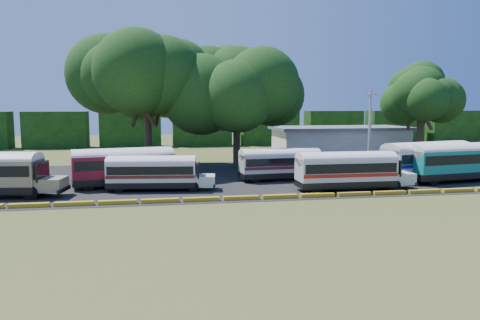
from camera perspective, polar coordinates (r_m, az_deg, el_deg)
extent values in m
plane|color=#43541C|center=(34.57, 2.88, -5.12)|extent=(160.00, 160.00, 0.00)
cube|color=black|center=(46.32, 0.78, -2.05)|extent=(64.00, 24.00, 0.02)
cube|color=#C48917|center=(35.80, -24.33, -5.06)|extent=(2.70, 0.45, 0.30)
cube|color=#C48917|center=(35.18, -19.58, -5.05)|extent=(2.70, 0.45, 0.30)
cube|color=#C48917|center=(34.80, -14.68, -5.00)|extent=(2.70, 0.45, 0.30)
cube|color=#C48917|center=(34.67, -9.72, -4.92)|extent=(2.70, 0.45, 0.30)
cube|color=#C48917|center=(34.81, -4.76, -4.80)|extent=(2.70, 0.45, 0.30)
cube|color=#C48917|center=(35.20, 0.13, -4.64)|extent=(2.70, 0.45, 0.30)
cube|color=#C48917|center=(35.84, 4.87, -4.46)|extent=(2.70, 0.45, 0.30)
cube|color=#C48917|center=(36.72, 9.41, -4.26)|extent=(2.70, 0.45, 0.30)
cube|color=#C48917|center=(37.81, 13.71, -4.04)|extent=(2.70, 0.45, 0.30)
cube|color=#C48917|center=(39.10, 17.75, -3.82)|extent=(2.70, 0.45, 0.30)
cube|color=#C48917|center=(40.58, 21.51, -3.59)|extent=(2.70, 0.45, 0.30)
cube|color=#C48917|center=(42.21, 24.99, -3.37)|extent=(2.70, 0.45, 0.30)
cube|color=silver|center=(68.17, 12.06, 2.15)|extent=(18.00, 8.00, 3.60)
cube|color=#4E4F55|center=(68.04, 12.10, 3.83)|extent=(19.00, 9.00, 0.40)
cube|color=black|center=(82.72, -21.49, 3.45)|extent=(10.00, 4.00, 6.00)
cube|color=black|center=(81.19, -13.15, 3.69)|extent=(10.00, 4.00, 6.00)
cube|color=black|center=(81.42, -4.67, 3.85)|extent=(10.00, 4.00, 6.00)
cube|color=black|center=(83.40, 3.58, 3.93)|extent=(10.00, 4.00, 6.00)
cube|color=black|center=(87.00, 11.30, 3.93)|extent=(10.00, 4.00, 6.00)
cube|color=black|center=(92.04, 18.30, 3.87)|extent=(10.00, 4.00, 6.00)
cube|color=black|center=(98.29, 24.48, 3.76)|extent=(10.00, 4.00, 6.00)
cylinder|color=black|center=(38.45, -24.13, -3.69)|extent=(1.09, 0.44, 1.06)
cylinder|color=black|center=(40.53, -22.93, -3.12)|extent=(1.09, 0.44, 1.06)
cube|color=#9F8A61|center=(39.00, -21.95, -2.74)|extent=(2.22, 2.58, 1.01)
cube|color=black|center=(39.08, -22.94, -1.23)|extent=(0.50, 2.44, 1.46)
cube|color=black|center=(38.77, -20.67, -3.37)|extent=(0.55, 2.60, 0.32)
cylinder|color=black|center=(41.53, -8.33, -2.45)|extent=(1.06, 0.48, 1.03)
cylinder|color=black|center=(43.65, -8.98, -2.01)|extent=(1.06, 0.48, 1.03)
cylinder|color=black|center=(40.57, -17.98, -2.93)|extent=(1.06, 0.48, 1.03)
cylinder|color=black|center=(42.74, -18.16, -2.46)|extent=(1.06, 0.48, 1.03)
cube|color=black|center=(41.89, -14.02, -2.29)|extent=(8.75, 4.16, 0.56)
cube|color=maroon|center=(41.72, -14.06, -0.64)|extent=(8.75, 4.16, 1.88)
cube|color=black|center=(41.69, -14.07, -0.33)|extent=(8.44, 4.16, 0.79)
ellipsoid|color=white|center=(41.61, -14.10, 0.64)|extent=(8.75, 4.16, 1.15)
cube|color=maroon|center=(42.78, -7.20, -1.54)|extent=(2.25, 2.58, 0.97)
cube|color=black|center=(42.49, -8.06, -0.24)|extent=(0.61, 2.34, 1.41)
cube|color=black|center=(43.05, -6.06, -2.02)|extent=(0.67, 2.50, 0.31)
cube|color=black|center=(41.60, -19.70, -2.69)|extent=(0.67, 2.50, 0.31)
cylinder|color=black|center=(38.37, -5.72, -3.28)|extent=(0.91, 0.36, 0.88)
cylinder|color=black|center=(40.23, -5.59, -2.81)|extent=(0.91, 0.36, 0.88)
cylinder|color=black|center=(39.14, -14.55, -3.27)|extent=(0.91, 0.36, 0.88)
cylinder|color=black|center=(40.97, -14.01, -2.81)|extent=(0.91, 0.36, 0.88)
cube|color=black|center=(39.60, -10.64, -2.86)|extent=(7.46, 3.10, 0.49)
cube|color=#EEE5CE|center=(39.44, -10.68, -1.36)|extent=(7.46, 3.10, 1.62)
cube|color=black|center=(39.41, -10.68, -1.08)|extent=(7.18, 3.12, 0.68)
cube|color=maroon|center=(39.49, -10.67, -1.82)|extent=(7.39, 3.13, 0.26)
ellipsoid|color=white|center=(39.34, -10.70, -0.19)|extent=(7.46, 3.10, 0.99)
cube|color=#EEE5CE|center=(39.19, -4.24, -2.46)|extent=(1.82, 2.13, 0.84)
cube|color=black|center=(39.08, -5.07, -1.22)|extent=(0.39, 2.03, 1.21)
cube|color=black|center=(39.24, -3.14, -2.97)|extent=(0.43, 2.17, 0.26)
cube|color=black|center=(40.26, -15.69, -2.96)|extent=(0.43, 2.17, 0.26)
cylinder|color=black|center=(44.73, 9.57, -1.89)|extent=(0.93, 0.33, 0.91)
cylinder|color=black|center=(46.50, 8.59, -1.54)|extent=(0.93, 0.33, 0.91)
cylinder|color=black|center=(42.60, 1.91, -2.23)|extent=(0.93, 0.33, 0.91)
cylinder|color=black|center=(44.46, 1.20, -1.84)|extent=(0.93, 0.33, 0.91)
cube|color=black|center=(44.31, 4.84, -1.72)|extent=(7.64, 2.85, 0.50)
cube|color=#BEB5A8|center=(44.16, 4.86, -0.33)|extent=(7.64, 2.85, 1.67)
cube|color=black|center=(44.14, 4.86, -0.07)|extent=(7.35, 2.88, 0.70)
cube|color=#4E1421|center=(44.20, 4.85, -0.76)|extent=(7.57, 2.88, 0.27)
ellipsoid|color=white|center=(44.06, 4.87, 0.75)|extent=(7.64, 2.85, 1.03)
cube|color=#BEB5A8|center=(45.96, 10.23, -1.15)|extent=(1.79, 2.13, 0.87)
cube|color=black|center=(45.62, 9.60, -0.07)|extent=(0.30, 2.10, 1.25)
cube|color=black|center=(46.34, 11.09, -1.56)|extent=(0.34, 2.24, 0.27)
cube|color=black|center=(43.25, 0.21, -2.02)|extent=(0.34, 2.24, 0.27)
cylinder|color=black|center=(40.57, 18.32, -2.97)|extent=(0.99, 0.28, 0.98)
cylinder|color=black|center=(42.41, 16.98, -2.51)|extent=(0.99, 0.28, 0.98)
cylinder|color=black|center=(37.89, 9.34, -3.39)|extent=(0.99, 0.28, 0.98)
cylinder|color=black|center=(39.86, 8.34, -2.87)|extent=(0.99, 0.28, 0.98)
cube|color=black|center=(39.85, 12.73, -2.75)|extent=(8.08, 2.48, 0.54)
cube|color=silver|center=(39.68, 12.77, -1.09)|extent=(8.08, 2.48, 1.80)
cube|color=black|center=(39.65, 12.78, -0.78)|extent=(7.76, 2.54, 0.76)
cube|color=#A61B10|center=(39.73, 12.76, -1.60)|extent=(8.00, 2.52, 0.30)
ellipsoid|color=white|center=(39.57, 12.81, 0.21)|extent=(8.08, 2.48, 1.11)
cube|color=silver|center=(41.93, 18.97, -2.08)|extent=(1.78, 2.17, 0.94)
cube|color=black|center=(41.51, 18.27, -0.80)|extent=(0.15, 2.27, 1.35)
cube|color=black|center=(42.40, 19.94, -2.56)|extent=(0.18, 2.41, 0.30)
cube|color=black|center=(38.52, 7.23, -3.11)|extent=(0.18, 2.41, 0.30)
cylinder|color=black|center=(50.15, 26.14, -1.45)|extent=(1.14, 0.56, 1.10)
cylinder|color=black|center=(51.68, 24.16, -1.13)|extent=(1.14, 0.56, 1.10)
cylinder|color=black|center=(44.74, 19.93, -2.08)|extent=(1.14, 0.56, 1.10)
cylinder|color=black|center=(46.45, 17.94, -1.69)|extent=(1.14, 0.56, 1.10)
cube|color=black|center=(47.76, 21.75, -1.42)|extent=(9.40, 4.78, 0.60)
cube|color=beige|center=(47.61, 21.82, 0.13)|extent=(9.40, 4.78, 2.01)
cube|color=black|center=(47.58, 21.83, 0.42)|extent=(9.06, 4.76, 0.84)
cube|color=#0C0C7A|center=(47.65, 21.79, -0.35)|extent=(9.32, 4.80, 0.33)
ellipsoid|color=white|center=(47.51, 21.87, 1.34)|extent=(9.40, 4.78, 1.24)
cube|color=beige|center=(51.75, 26.05, -0.66)|extent=(2.49, 2.81, 1.04)
cube|color=black|center=(51.11, 25.60, 0.49)|extent=(0.75, 2.49, 1.51)
cube|color=black|center=(52.52, 26.68, -1.08)|extent=(0.82, 2.66, 0.33)
cube|color=black|center=(44.75, 17.73, -1.92)|extent=(0.82, 2.66, 0.33)
cylinder|color=black|center=(51.34, 27.08, -1.33)|extent=(1.12, 0.46, 1.09)
cylinder|color=black|center=(44.63, 22.54, -2.22)|extent=(1.12, 0.46, 1.09)
cylinder|color=black|center=(46.38, 20.66, -1.81)|extent=(1.12, 0.46, 1.09)
cube|color=black|center=(47.55, 24.50, -1.59)|extent=(9.22, 3.99, 0.60)
cube|color=#168272|center=(47.40, 24.58, -0.05)|extent=(9.22, 3.99, 1.99)
cube|color=black|center=(47.37, 24.59, 0.24)|extent=(8.87, 4.01, 0.84)
ellipsoid|color=white|center=(47.30, 24.64, 1.15)|extent=(9.22, 3.99, 1.22)
cube|color=black|center=(44.70, 20.35, -2.04)|extent=(0.58, 2.66, 0.33)
cylinder|color=#36261B|center=(53.04, -11.12, 2.82)|extent=(0.80, 0.80, 7.15)
cylinder|color=#36261B|center=(53.35, -9.87, 6.16)|extent=(1.31, 2.61, 4.09)
cylinder|color=#36261B|center=(53.78, -12.25, 6.11)|extent=(2.02, 2.29, 4.09)
cylinder|color=#36261B|center=(51.64, -11.48, 6.11)|extent=(2.65, 0.89, 4.09)
ellipsoid|color=black|center=(53.02, -11.29, 10.25)|extent=(12.40, 12.40, 9.09)
cylinder|color=#36261B|center=(53.33, -0.42, 2.57)|extent=(0.80, 0.80, 6.41)
cylinder|color=#36261B|center=(53.86, 0.79, 5.53)|extent=(1.23, 2.39, 3.69)
cylinder|color=#36261B|center=(53.87, -1.62, 5.53)|extent=(1.87, 2.11, 3.69)
cylinder|color=#36261B|center=(51.90, -0.43, 5.49)|extent=(2.42, 0.85, 3.69)
ellipsoid|color=black|center=(53.24, -0.42, 9.26)|extent=(11.54, 11.54, 8.47)
cylinder|color=#36261B|center=(64.46, 21.06, 2.69)|extent=(0.80, 0.80, 6.08)
cylinder|color=#36261B|center=(65.37, 21.88, 4.99)|extent=(1.19, 2.29, 3.51)
cylinder|color=#36261B|center=(64.56, 20.02, 5.06)|extent=(1.80, 2.03, 3.51)
cylinder|color=#36261B|center=(63.14, 21.59, 4.96)|extent=(2.32, 0.83, 3.51)
ellipsoid|color=black|center=(64.36, 21.29, 7.96)|extent=(8.19, 8.19, 6.01)
cylinder|color=#98978A|center=(50.72, 15.53, 3.33)|extent=(0.30, 0.30, 8.58)
cube|color=#98978A|center=(50.66, 15.67, 7.70)|extent=(1.60, 0.12, 0.12)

